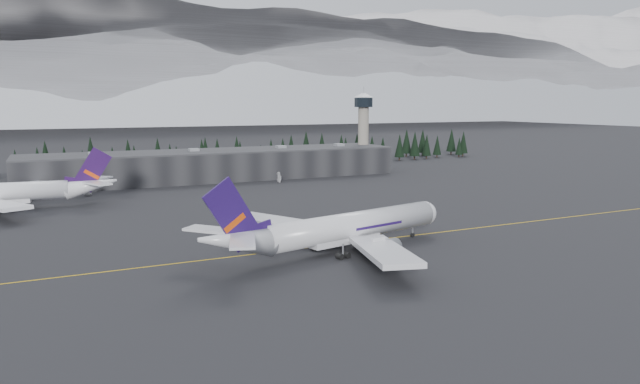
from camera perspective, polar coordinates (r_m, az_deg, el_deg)
name	(u,v)px	position (r m, az deg, el deg)	size (l,w,h in m)	color
ground	(355,240)	(139.10, 3.55, -4.82)	(1400.00, 1400.00, 0.00)	black
taxiline	(359,242)	(137.41, 3.95, -4.99)	(400.00, 0.40, 0.02)	gold
terminal	(217,165)	(253.27, -10.25, 2.71)	(160.00, 30.00, 12.60)	black
control_tower	(363,123)	(283.66, 4.36, 6.93)	(10.00, 10.00, 37.70)	gray
treeline	(197,155)	(288.87, -12.20, 3.63)	(360.00, 20.00, 15.00)	black
mountain_ridge	(88,122)	(1120.58, -22.18, 6.54)	(4400.00, 900.00, 420.00)	white
jet_main	(335,229)	(125.70, 1.46, -3.76)	(64.35, 58.79, 19.16)	silver
jet_parked	(8,193)	(202.41, -28.76, -0.05)	(64.34, 59.15, 18.93)	white
gse_vehicle_a	(88,194)	(219.89, -22.20, -0.19)	(2.48, 5.38, 1.50)	silver
gse_vehicle_b	(279,181)	(239.27, -4.07, 1.14)	(1.81, 4.49, 1.53)	white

